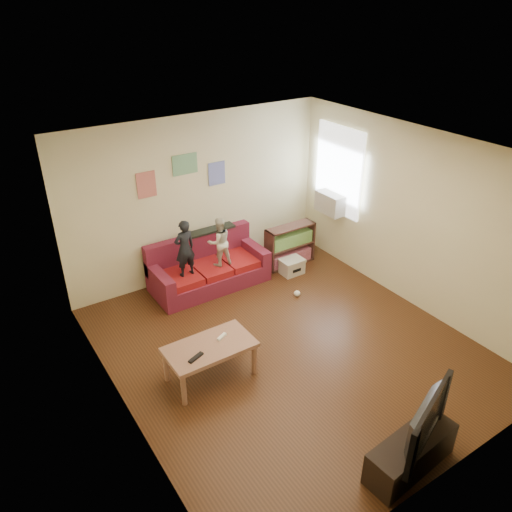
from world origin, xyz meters
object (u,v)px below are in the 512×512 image
sofa (208,269)px  child_b (219,242)px  coffee_table (210,350)px  bookshelf (290,247)px  child_a (185,248)px  file_box (292,266)px  television (418,418)px  tv_stand (411,453)px

sofa → child_b: 0.57m
coffee_table → bookshelf: bookshelf is taller
child_b → coffee_table: 2.23m
sofa → bookshelf: bearing=-7.4°
child_a → file_box: bearing=165.8°
sofa → television: television is taller
television → child_a: bearing=75.3°
tv_stand → child_b: bearing=83.0°
child_b → child_a: bearing=5.2°
file_box → television: bearing=-109.8°
child_b → coffee_table: child_b is taller
child_a → child_b: 0.60m
sofa → child_b: size_ratio=2.34×
coffee_table → bookshelf: 3.16m
coffee_table → bookshelf: (2.58, 1.81, -0.09)m
coffee_table → sofa: bearing=62.5°
child_b → file_box: bearing=169.8°
coffee_table → television: television is taller
child_b → bookshelf: size_ratio=0.88×
sofa → tv_stand: 4.32m
file_box → tv_stand: tv_stand is taller
tv_stand → coffee_table: bearing=109.5°
child_b → file_box: size_ratio=2.05×
coffee_table → television: 2.54m
sofa → coffee_table: bearing=-117.5°
child_b → file_box: child_b is taller
child_a → bookshelf: (1.98, -0.04, -0.53)m
bookshelf → television: (-1.54, -4.11, 0.37)m
child_a → coffee_table: (-0.60, -1.85, -0.43)m
child_b → television: child_b is taller
child_b → tv_stand: bearing=93.0°
coffee_table → tv_stand: (1.04, -2.30, -0.22)m
coffee_table → child_a: bearing=72.1°
coffee_table → tv_stand: bearing=-65.7°
child_a → tv_stand: child_a is taller
tv_stand → television: size_ratio=1.03×
sofa → child_b: child_b is taller
sofa → bookshelf: (1.53, -0.20, 0.05)m
sofa → file_box: size_ratio=4.80×
coffee_table → tv_stand: size_ratio=1.03×
child_a → coffee_table: child_a is taller
sofa → coffee_table: size_ratio=1.73×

